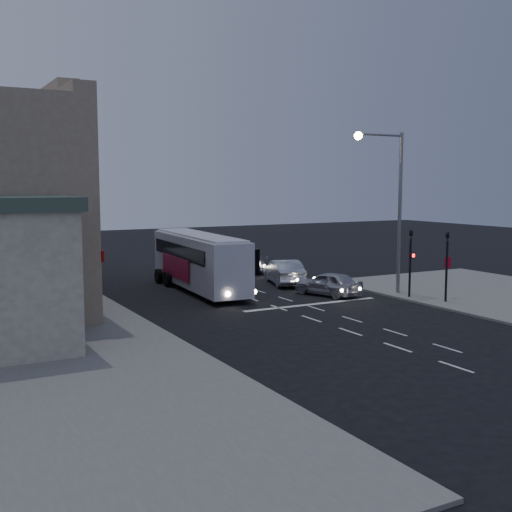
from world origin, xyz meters
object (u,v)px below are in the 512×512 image
car_sedan_b (241,263)px  streetlight (391,194)px  car_suv (328,284)px  regulatory_sign (447,270)px  traffic_signal_main (411,255)px  street_tree (57,213)px  traffic_signal_side (447,258)px  tour_bus (199,260)px  car_sedan_a (284,272)px

car_sedan_b → streetlight: 13.91m
car_suv → regulatory_sign: bearing=122.9°
streetlight → car_sedan_b: bearing=102.9°
traffic_signal_main → streetlight: (-0.26, 1.42, 3.31)m
traffic_signal_main → street_tree: 21.38m
car_sedan_b → regulatory_sign: size_ratio=2.08×
traffic_signal_main → traffic_signal_side: 2.10m
traffic_signal_main → tour_bus: bearing=138.0°
car_sedan_a → traffic_signal_side: traffic_signal_side is taller
street_tree → regulatory_sign: bearing=-41.1°
car_suv → car_sedan_a: bearing=-107.3°
car_sedan_b → traffic_signal_main: (3.15, -14.04, 1.76)m
tour_bus → regulatory_sign: bearing=-36.5°
traffic_signal_main → streetlight: 3.61m
car_sedan_b → street_tree: 13.22m
car_sedan_b → traffic_signal_side: 16.57m
traffic_signal_side → street_tree: bearing=135.5°
car_suv → car_sedan_b: 11.02m
street_tree → traffic_signal_main: bearing=-42.0°
regulatory_sign → street_tree: bearing=138.9°
street_tree → car_sedan_a: bearing=-27.7°
car_sedan_a → car_suv: bearing=107.6°
traffic_signal_side → regulatory_sign: bearing=43.9°
tour_bus → regulatory_sign: tour_bus is taller
car_sedan_b → tour_bus: bearing=40.8°
car_suv → streetlight: streetlight is taller
streetlight → street_tree: streetlight is taller
traffic_signal_side → street_tree: (-16.51, 16.22, 2.08)m
regulatory_sign → tour_bus: bearing=139.5°
car_sedan_a → traffic_signal_main: (3.37, -7.73, 1.64)m
regulatory_sign → car_suv: bearing=141.1°
traffic_signal_side → street_tree: 23.24m
tour_bus → car_sedan_b: tour_bus is taller
traffic_signal_side → tour_bus: bearing=133.9°
regulatory_sign → car_sedan_a: bearing=120.1°
car_sedan_a → regulatory_sign: 10.14m
tour_bus → street_tree: bearing=142.0°
car_sedan_a → car_sedan_b: (0.22, 6.32, -0.11)m
traffic_signal_main → traffic_signal_side: (0.70, -1.98, 0.00)m
car_sedan_b → traffic_signal_main: bearing=98.0°
car_sedan_b → streetlight: size_ratio=0.51×
tour_bus → street_tree: 9.56m
car_sedan_a → traffic_signal_side: bearing=129.5°
regulatory_sign → traffic_signal_side: bearing=-136.1°
tour_bus → car_sedan_a: tour_bus is taller
traffic_signal_main → regulatory_sign: 2.14m
car_sedan_a → tour_bus: bearing=13.0°
regulatory_sign → traffic_signal_main: bearing=149.2°
traffic_signal_main → regulatory_sign: (1.70, -1.01, -0.82)m
car_suv → car_sedan_b: car_suv is taller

